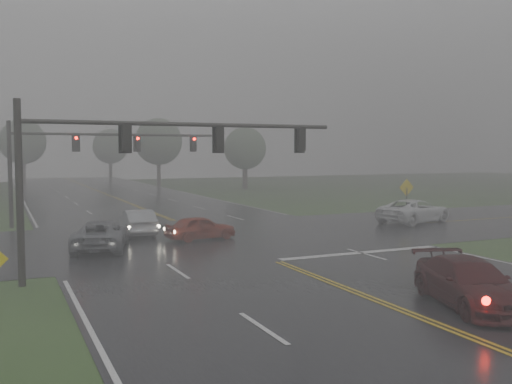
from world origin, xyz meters
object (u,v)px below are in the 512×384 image
pickup_white (414,223)px  car_grey (101,250)px  sedan_red (201,240)px  sedan_silver (138,235)px  sedan_maroon (469,307)px  signal_gantry_far (80,152)px  signal_gantry_near (131,154)px

pickup_white → car_grey: bearing=79.6°
sedan_red → car_grey: bearing=93.0°
sedan_silver → car_grey: 4.91m
pickup_white → sedan_maroon: bearing=128.7°
sedan_maroon → signal_gantry_far: bearing=125.0°
sedan_maroon → sedan_silver: sedan_silver is taller
sedan_silver → car_grey: sedan_silver is taller
car_grey → signal_gantry_far: (0.42, 10.31, 4.72)m
sedan_silver → pickup_white: (18.03, -2.10, 0.00)m
car_grey → sedan_maroon: bearing=135.7°
sedan_maroon → sedan_silver: size_ratio=1.12×
sedan_red → pickup_white: size_ratio=0.68×
sedan_red → signal_gantry_far: bearing=21.0°
car_grey → signal_gantry_far: bearing=-76.3°
signal_gantry_far → sedan_red: bearing=-62.1°
sedan_maroon → pickup_white: bearing=71.8°
sedan_red → signal_gantry_near: size_ratio=0.30×
sedan_maroon → signal_gantry_far: size_ratio=0.37×
signal_gantry_near → signal_gantry_far: signal_gantry_far is taller
sedan_silver → car_grey: bearing=60.2°
signal_gantry_near → sedan_silver: bearing=76.4°
car_grey → signal_gantry_near: size_ratio=0.40×
pickup_white → signal_gantry_near: size_ratio=0.45×
sedan_red → pickup_white: pickup_white is taller
sedan_maroon → signal_gantry_far: (-8.15, 25.39, 4.72)m
sedan_red → sedan_silver: bearing=33.5°
pickup_white → sedan_red: bearing=78.0°
car_grey → signal_gantry_far: signal_gantry_far is taller
sedan_silver → pickup_white: pickup_white is taller
sedan_maroon → signal_gantry_near: size_ratio=0.39×
sedan_maroon → signal_gantry_near: bearing=151.8°
signal_gantry_far → pickup_white: bearing=-22.3°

